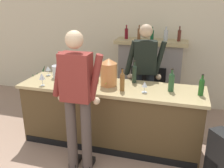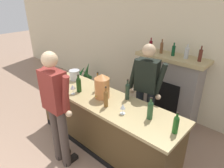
# 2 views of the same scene
# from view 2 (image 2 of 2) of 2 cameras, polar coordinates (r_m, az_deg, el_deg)

# --- Properties ---
(wall_back_panel) EXTENTS (12.00, 0.07, 2.75)m
(wall_back_panel) POSITION_cam_2_polar(r_m,az_deg,el_deg) (4.31, 15.91, 9.15)
(wall_back_panel) COLOR beige
(wall_back_panel) RESTS_ON ground_plane
(bar_counter) EXTENTS (2.69, 0.74, 0.93)m
(bar_counter) POSITION_cam_2_polar(r_m,az_deg,el_deg) (3.44, -2.48, -10.90)
(bar_counter) COLOR #503C20
(bar_counter) RESTS_ON ground_plane
(fireplace_stone) EXTENTS (1.36, 0.52, 1.65)m
(fireplace_stone) POSITION_cam_2_polar(r_m,az_deg,el_deg) (4.23, 15.85, -0.95)
(fireplace_stone) COLOR gray
(fireplace_stone) RESTS_ON ground_plane
(potted_plant_corner) EXTENTS (0.39, 0.39, 0.76)m
(potted_plant_corner) POSITION_cam_2_polar(r_m,az_deg,el_deg) (5.56, -8.01, 1.54)
(potted_plant_corner) COLOR #563F46
(potted_plant_corner) RESTS_ON ground_plane
(person_customer) EXTENTS (0.66, 0.31, 1.81)m
(person_customer) POSITION_cam_2_polar(r_m,az_deg,el_deg) (2.92, -15.62, -6.37)
(person_customer) COLOR #4D413A
(person_customer) RESTS_ON ground_plane
(person_bartender) EXTENTS (0.65, 0.36, 1.76)m
(person_bartender) POSITION_cam_2_polar(r_m,az_deg,el_deg) (3.39, 9.61, -1.77)
(person_bartender) COLOR #1E242A
(person_bartender) RESTS_ON ground_plane
(copper_dispenser) EXTENTS (0.24, 0.28, 0.40)m
(copper_dispenser) POSITION_cam_2_polar(r_m,az_deg,el_deg) (3.13, -2.87, -0.53)
(copper_dispenser) COLOR #CE8247
(copper_dispenser) RESTS_ON bar_counter
(ice_bucket_steel) EXTENTS (0.20, 0.20, 0.19)m
(ice_bucket_steel) POSITION_cam_2_polar(r_m,az_deg,el_deg) (3.87, -10.62, 2.54)
(ice_bucket_steel) COLOR silver
(ice_bucket_steel) RESTS_ON bar_counter
(wine_bottle_merlot_tall) EXTENTS (0.07, 0.07, 0.34)m
(wine_bottle_merlot_tall) POSITION_cam_2_polar(r_m,az_deg,el_deg) (3.10, 4.40, -1.90)
(wine_bottle_merlot_tall) COLOR #1F3023
(wine_bottle_merlot_tall) RESTS_ON bar_counter
(wine_bottle_port_short) EXTENTS (0.06, 0.06, 0.32)m
(wine_bottle_port_short) POSITION_cam_2_polar(r_m,az_deg,el_deg) (2.90, -1.77, -4.03)
(wine_bottle_port_short) COLOR brown
(wine_bottle_port_short) RESTS_ON bar_counter
(wine_bottle_chardonnay_pale) EXTENTS (0.07, 0.07, 0.33)m
(wine_bottle_chardonnay_pale) POSITION_cam_2_polar(r_m,az_deg,el_deg) (3.39, -4.07, 0.47)
(wine_bottle_chardonnay_pale) COLOR brown
(wine_bottle_chardonnay_pale) RESTS_ON bar_counter
(wine_bottle_cabernet_heavy) EXTENTS (0.07, 0.07, 0.29)m
(wine_bottle_cabernet_heavy) POSITION_cam_2_polar(r_m,az_deg,el_deg) (2.52, 17.81, -10.75)
(wine_bottle_cabernet_heavy) COLOR #1D551B
(wine_bottle_cabernet_heavy) RESTS_ON bar_counter
(wine_bottle_burgundy_dark) EXTENTS (0.08, 0.08, 0.31)m
(wine_bottle_burgundy_dark) POSITION_cam_2_polar(r_m,az_deg,el_deg) (3.38, -9.49, 0.01)
(wine_bottle_burgundy_dark) COLOR #1A3F14
(wine_bottle_burgundy_dark) RESTS_ON bar_counter
(wine_bottle_riesling_slim) EXTENTS (0.08, 0.08, 0.32)m
(wine_bottle_riesling_slim) POSITION_cam_2_polar(r_m,az_deg,el_deg) (2.68, 10.87, -7.12)
(wine_bottle_riesling_slim) COLOR #264C29
(wine_bottle_riesling_slim) RESTS_ON bar_counter
(wine_glass_back_row) EXTENTS (0.08, 0.08, 0.15)m
(wine_glass_back_row) POSITION_cam_2_polar(r_m,az_deg,el_deg) (4.06, -11.91, 3.67)
(wine_glass_back_row) COLOR silver
(wine_glass_back_row) RESTS_ON bar_counter
(wine_glass_front_left) EXTENTS (0.09, 0.09, 0.17)m
(wine_glass_front_left) POSITION_cam_2_polar(r_m,az_deg,el_deg) (3.33, -11.17, -0.87)
(wine_glass_front_left) COLOR silver
(wine_glass_front_left) RESTS_ON bar_counter
(wine_glass_near_bucket) EXTENTS (0.08, 0.08, 0.15)m
(wine_glass_near_bucket) POSITION_cam_2_polar(r_m,az_deg,el_deg) (2.76, 3.12, -6.58)
(wine_glass_near_bucket) COLOR silver
(wine_glass_near_bucket) RESTS_ON bar_counter
(wine_glass_front_right) EXTENTS (0.09, 0.09, 0.19)m
(wine_glass_front_right) POSITION_cam_2_polar(r_m,az_deg,el_deg) (3.68, -16.15, 1.38)
(wine_glass_front_right) COLOR silver
(wine_glass_front_right) RESTS_ON bar_counter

